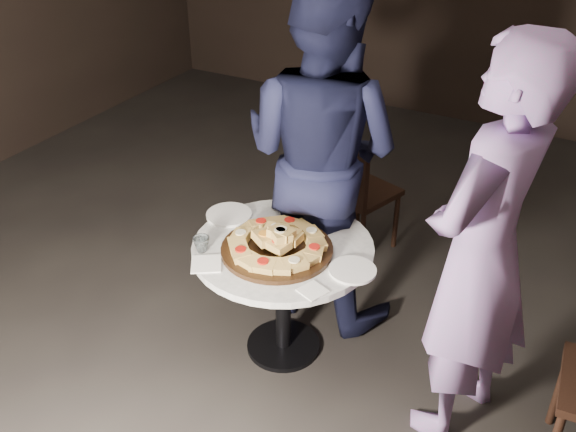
{
  "coord_description": "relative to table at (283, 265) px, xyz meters",
  "views": [
    {
      "loc": [
        1.21,
        -2.05,
        2.31
      ],
      "look_at": [
        0.02,
        0.16,
        0.77
      ],
      "focal_mm": 40.0,
      "sensor_mm": 36.0,
      "label": 1
    }
  ],
  "objects": [
    {
      "name": "floor",
      "position": [
        -0.02,
        -0.11,
        -0.52
      ],
      "size": [
        7.0,
        7.0,
        0.0
      ],
      "primitive_type": "plane",
      "color": "black",
      "rests_on": "ground"
    },
    {
      "name": "table",
      "position": [
        0.0,
        0.0,
        0.0
      ],
      "size": [
        0.99,
        0.99,
        0.64
      ],
      "rotation": [
        0.0,
        0.0,
        0.19
      ],
      "color": "black",
      "rests_on": "ground"
    },
    {
      "name": "serving_board",
      "position": [
        0.0,
        -0.06,
        0.13
      ],
      "size": [
        0.58,
        0.58,
        0.02
      ],
      "primitive_type": "cylinder",
      "rotation": [
        0.0,
        0.0,
        0.14
      ],
      "color": "black",
      "rests_on": "table"
    },
    {
      "name": "focaccia_pile",
      "position": [
        0.01,
        -0.06,
        0.18
      ],
      "size": [
        0.46,
        0.46,
        0.12
      ],
      "rotation": [
        0.0,
        0.0,
        0.16
      ],
      "color": "tan",
      "rests_on": "serving_board"
    },
    {
      "name": "plate_left",
      "position": [
        -0.36,
        0.1,
        0.13
      ],
      "size": [
        0.25,
        0.25,
        0.01
      ],
      "primitive_type": "cylinder",
      "rotation": [
        0.0,
        0.0,
        -0.1
      ],
      "color": "white",
      "rests_on": "table"
    },
    {
      "name": "plate_right",
      "position": [
        0.37,
        -0.04,
        0.12
      ],
      "size": [
        0.22,
        0.22,
        0.01
      ],
      "primitive_type": "cylinder",
      "rotation": [
        0.0,
        0.0,
        -0.07
      ],
      "color": "white",
      "rests_on": "table"
    },
    {
      "name": "water_glass",
      "position": [
        -0.3,
        -0.22,
        0.15
      ],
      "size": [
        0.1,
        0.1,
        0.07
      ],
      "primitive_type": "imported",
      "rotation": [
        0.0,
        0.0,
        -0.43
      ],
      "color": "silver",
      "rests_on": "table"
    },
    {
      "name": "napkin_near",
      "position": [
        -0.22,
        -0.3,
        0.12
      ],
      "size": [
        0.18,
        0.18,
        0.01
      ],
      "primitive_type": "cube",
      "rotation": [
        0.0,
        0.0,
        0.58
      ],
      "color": "white",
      "rests_on": "table"
    },
    {
      "name": "napkin_far",
      "position": [
        0.28,
        -0.25,
        0.12
      ],
      "size": [
        0.13,
        0.13,
        0.01
      ],
      "primitive_type": "cube",
      "rotation": [
        0.0,
        0.0,
        -0.37
      ],
      "color": "white",
      "rests_on": "table"
    },
    {
      "name": "chair_far",
      "position": [
        -0.06,
        0.97,
        -0.06
      ],
      "size": [
        0.47,
        0.48,
        0.79
      ],
      "rotation": [
        0.0,
        0.0,
        2.81
      ],
      "color": "black",
      "rests_on": "ground"
    },
    {
      "name": "diner_navy",
      "position": [
        -0.03,
        0.45,
        0.39
      ],
      "size": [
        0.94,
        0.76,
        1.81
      ],
      "primitive_type": "imported",
      "rotation": [
        0.0,
        0.0,
        3.05
      ],
      "color": "black",
      "rests_on": "ground"
    },
    {
      "name": "diner_teal",
      "position": [
        0.89,
        -0.01,
        0.37
      ],
      "size": [
        0.59,
        0.74,
        1.77
      ],
      "primitive_type": "imported",
      "rotation": [
        0.0,
        0.0,
        -1.85
      ],
      "color": "#8368A6",
      "rests_on": "ground"
    }
  ]
}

